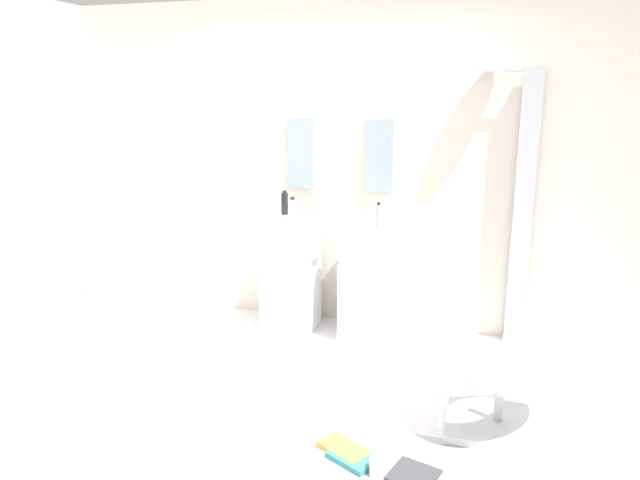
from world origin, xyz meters
The scene contains 17 objects.
ground_plane centered at (0.00, 0.00, -0.02)m, with size 4.80×3.60×0.04m, color silver.
rear_partition centered at (0.00, 1.65, 1.30)m, with size 4.80×0.10×2.60m, color beige.
pedestal_sink_left centered at (-0.32, 1.31, 0.50)m, with size 0.49×0.49×1.02m.
pedestal_sink_right centered at (0.32, 1.31, 0.50)m, with size 0.49×0.49×1.02m.
vanity_mirror_left centered at (-0.32, 1.58, 1.40)m, with size 0.22×0.03×0.56m, color #8C9EA8.
vanity_mirror_right centered at (0.32, 1.58, 1.40)m, with size 0.22×0.03×0.56m, color #8C9EA8.
shower_column centered at (1.41, 1.53, 1.08)m, with size 0.49×0.24×2.05m.
lounge_chair centered at (1.31, 0.17, 0.35)m, with size 1.10×1.10×0.65m.
towel_rack centered at (-1.38, 0.35, 0.63)m, with size 0.37×0.22×0.95m.
area_rug centered at (0.68, -0.32, 0.01)m, with size 0.97×0.61×0.01m, color #B2B2B7.
magazine_charcoal centered at (0.92, -0.40, 0.02)m, with size 0.22×0.22×0.02m, color #38383D.
magazine_ochre centered at (0.54, -0.31, 0.03)m, with size 0.28×0.15×0.04m, color gold.
magazine_teal centered at (0.60, -0.37, 0.03)m, with size 0.24×0.16×0.03m, color teal.
coffee_mug centered at (0.75, -0.44, 0.06)m, with size 0.09×0.09×0.09m, color white.
soap_bottle_black centered at (-0.41, 1.44, 1.01)m, with size 0.05×0.05×0.20m.
soap_bottle_grey centered at (0.41, 1.16, 1.00)m, with size 0.04×0.04×0.19m.
soap_bottle_clear centered at (-0.25, 1.17, 1.01)m, with size 0.06×0.06×0.19m.
Camera 1 is at (1.22, -3.05, 1.87)m, focal length 33.64 mm.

